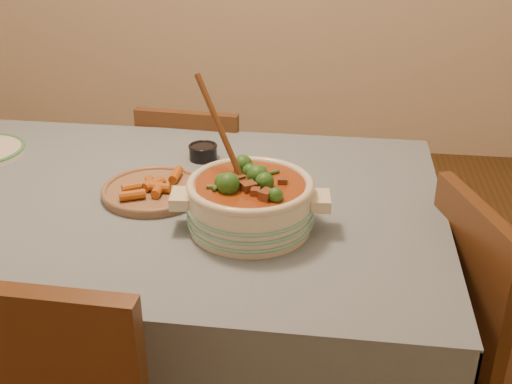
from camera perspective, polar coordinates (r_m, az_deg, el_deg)
dining_table at (r=1.88m, az=-9.84°, el=-2.93°), size 1.68×1.08×0.76m
stew_casserole at (r=1.62m, az=-0.53°, el=-0.64°), size 0.41×0.34×0.38m
condiment_bowl at (r=2.05m, az=-4.73°, el=3.64°), size 0.11×0.11×0.05m
fried_plate at (r=1.84m, az=-9.12°, el=0.28°), size 0.31×0.31×0.05m
chair_far at (r=2.53m, az=-5.22°, el=0.27°), size 0.41×0.41×0.82m
chair_right at (r=1.89m, az=20.44°, el=-10.85°), size 0.50×0.50×0.86m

